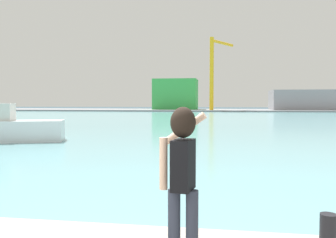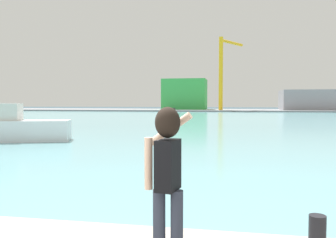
% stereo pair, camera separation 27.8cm
% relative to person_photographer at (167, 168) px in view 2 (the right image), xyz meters
% --- Properties ---
extents(ground_plane, '(220.00, 220.00, 0.00)m').
position_rel_person_photographer_xyz_m(ground_plane, '(-1.05, 49.10, -1.66)').
color(ground_plane, '#334751').
extents(harbor_water, '(140.00, 100.00, 0.02)m').
position_rel_person_photographer_xyz_m(harbor_water, '(-1.05, 51.10, -1.65)').
color(harbor_water, '#6BA8B2').
rests_on(harbor_water, ground_plane).
extents(far_shore_dock, '(140.00, 20.00, 0.38)m').
position_rel_person_photographer_xyz_m(far_shore_dock, '(-1.05, 91.10, -1.47)').
color(far_shore_dock, gray).
rests_on(far_shore_dock, ground_plane).
extents(person_photographer, '(0.53, 0.56, 1.74)m').
position_rel_person_photographer_xyz_m(person_photographer, '(0.00, 0.00, 0.00)').
color(person_photographer, '#2D3342').
rests_on(person_photographer, quay_promenade).
extents(harbor_bollard, '(0.20, 0.20, 0.42)m').
position_rel_person_photographer_xyz_m(harbor_bollard, '(1.72, 0.68, -0.85)').
color(harbor_bollard, black).
rests_on(harbor_bollard, quay_promenade).
extents(boat_moored, '(6.62, 3.75, 2.28)m').
position_rel_person_photographer_xyz_m(boat_moored, '(-12.40, 15.36, -0.81)').
color(boat_moored, white).
rests_on(boat_moored, harbor_water).
extents(warehouse_left, '(11.51, 8.45, 8.12)m').
position_rel_person_photographer_xyz_m(warehouse_left, '(-12.62, 91.73, 2.78)').
color(warehouse_left, green).
rests_on(warehouse_left, far_shore_dock).
extents(warehouse_right, '(15.04, 11.09, 5.01)m').
position_rel_person_photographer_xyz_m(warehouse_right, '(19.91, 91.76, 1.23)').
color(warehouse_right, gray).
rests_on(warehouse_right, far_shore_dock).
extents(port_crane, '(5.90, 9.39, 17.88)m').
position_rel_person_photographer_xyz_m(port_crane, '(-2.15, 85.41, 9.43)').
color(port_crane, yellow).
rests_on(port_crane, far_shore_dock).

